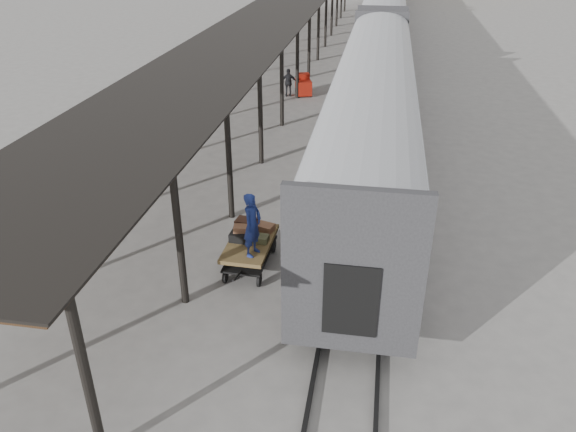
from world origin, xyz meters
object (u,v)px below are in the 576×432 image
at_px(baggage_cart, 250,248).
at_px(pedestrian, 289,83).
at_px(luggage_tug, 303,86).
at_px(porter, 252,225).

relative_size(baggage_cart, pedestrian, 1.52).
distance_m(baggage_cart, luggage_tug, 18.75).
relative_size(porter, pedestrian, 1.17).
xyz_separation_m(luggage_tug, porter, (1.35, -19.37, 1.25)).
relative_size(baggage_cart, luggage_tug, 1.59).
relative_size(luggage_tug, pedestrian, 0.95).
height_order(baggage_cart, pedestrian, pedestrian).
bearing_deg(luggage_tug, baggage_cart, -103.75).
bearing_deg(luggage_tug, porter, -103.13).
bearing_deg(baggage_cart, porter, -67.32).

